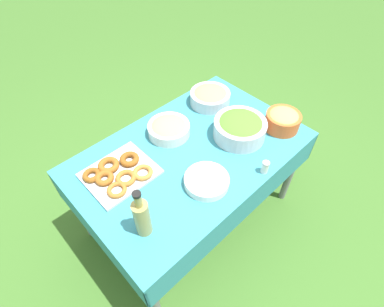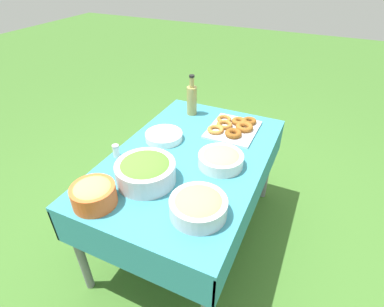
{
  "view_description": "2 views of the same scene",
  "coord_description": "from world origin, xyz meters",
  "views": [
    {
      "loc": [
        -0.85,
        -0.91,
        2.06
      ],
      "look_at": [
        -0.04,
        -0.05,
        0.77
      ],
      "focal_mm": 28.0,
      "sensor_mm": 36.0,
      "label": 1
    },
    {
      "loc": [
        1.38,
        0.66,
        1.8
      ],
      "look_at": [
        0.06,
        0.05,
        0.79
      ],
      "focal_mm": 28.0,
      "sensor_mm": 36.0,
      "label": 2
    }
  ],
  "objects": [
    {
      "name": "bread_bowl",
      "position": [
        0.43,
        0.25,
        0.78
      ],
      "size": [
        0.28,
        0.28,
        0.11
      ],
      "color": "silver",
      "rests_on": "picnic_table"
    },
    {
      "name": "olive_oil_bottle",
      "position": [
        -0.53,
        -0.23,
        0.84
      ],
      "size": [
        0.08,
        0.08,
        0.31
      ],
      "color": "#998E4C",
      "rests_on": "picnic_table"
    },
    {
      "name": "donut_platter",
      "position": [
        -0.42,
        0.15,
        0.74
      ],
      "size": [
        0.38,
        0.34,
        0.05
      ],
      "color": "silver",
      "rests_on": "picnic_table"
    },
    {
      "name": "ground_plane",
      "position": [
        0.0,
        0.0,
        0.0
      ],
      "size": [
        14.0,
        14.0,
        0.0
      ],
      "primitive_type": "plane",
      "color": "#3D6B28"
    },
    {
      "name": "pasta_bowl",
      "position": [
        0.01,
        0.21,
        0.77
      ],
      "size": [
        0.27,
        0.27,
        0.09
      ],
      "color": "silver",
      "rests_on": "picnic_table"
    },
    {
      "name": "salt_shaker",
      "position": [
        0.19,
        -0.41,
        0.76
      ],
      "size": [
        0.04,
        0.04,
        0.08
      ],
      "color": "white",
      "rests_on": "picnic_table"
    },
    {
      "name": "fruit_bowl",
      "position": [
        0.58,
        -0.25,
        0.79
      ],
      "size": [
        0.22,
        0.22,
        0.13
      ],
      "color": "#E05B28",
      "rests_on": "picnic_table"
    },
    {
      "name": "salad_bowl",
      "position": [
        0.32,
        -0.11,
        0.79
      ],
      "size": [
        0.33,
        0.33,
        0.14
      ],
      "color": "silver",
      "rests_on": "picnic_table"
    },
    {
      "name": "plate_stack",
      "position": [
        -0.11,
        -0.24,
        0.75
      ],
      "size": [
        0.25,
        0.25,
        0.05
      ],
      "color": "white",
      "rests_on": "picnic_table"
    },
    {
      "name": "picnic_table",
      "position": [
        0.0,
        0.0,
        0.63
      ],
      "size": [
        1.42,
        0.91,
        0.72
      ],
      "color": "teal",
      "rests_on": "ground_plane"
    }
  ]
}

